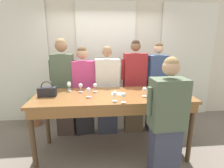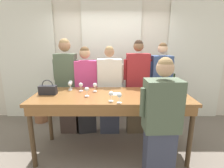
{
  "view_description": "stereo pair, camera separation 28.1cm",
  "coord_description": "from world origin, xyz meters",
  "views": [
    {
      "loc": [
        -0.27,
        -2.62,
        1.86
      ],
      "look_at": [
        0.0,
        0.09,
        1.17
      ],
      "focal_mm": 28.0,
      "sensor_mm": 36.0,
      "label": 1
    },
    {
      "loc": [
        0.01,
        -2.64,
        1.86
      ],
      "look_at": [
        0.0,
        0.09,
        1.17
      ],
      "focal_mm": 28.0,
      "sensor_mm": 36.0,
      "label": 2
    }
  ],
  "objects": [
    {
      "name": "ground_plane",
      "position": [
        0.0,
        0.0,
        0.0
      ],
      "size": [
        18.0,
        18.0,
        0.0
      ],
      "primitive_type": "plane",
      "color": "#70665B"
    },
    {
      "name": "wall_back",
      "position": [
        0.0,
        1.51,
        1.4
      ],
      "size": [
        12.0,
        0.06,
        2.8
      ],
      "color": "silver",
      "rests_on": "ground_plane"
    },
    {
      "name": "curtain_panel_left",
      "position": [
        -1.96,
        1.44,
        1.34
      ],
      "size": [
        1.33,
        0.03,
        2.69
      ],
      "color": "white",
      "rests_on": "ground_plane"
    },
    {
      "name": "curtain_panel_center",
      "position": [
        0.0,
        1.44,
        1.34
      ],
      "size": [
        1.33,
        0.03,
        2.69
      ],
      "color": "white",
      "rests_on": "ground_plane"
    },
    {
      "name": "curtain_panel_right",
      "position": [
        1.96,
        1.44,
        1.34
      ],
      "size": [
        1.33,
        0.03,
        2.69
      ],
      "color": "white",
      "rests_on": "ground_plane"
    },
    {
      "name": "tasting_bar",
      "position": [
        0.0,
        -0.03,
        0.92
      ],
      "size": [
        2.45,
        0.89,
        1.02
      ],
      "color": "brown",
      "rests_on": "ground_plane"
    },
    {
      "name": "wine_bottle",
      "position": [
        0.97,
        -0.01,
        1.15
      ],
      "size": [
        0.08,
        0.08,
        0.34
      ],
      "color": "black",
      "rests_on": "tasting_bar"
    },
    {
      "name": "handbag",
      "position": [
        -1.0,
        0.02,
        1.1
      ],
      "size": [
        0.27,
        0.12,
        0.24
      ],
      "color": "#232328",
      "rests_on": "tasting_bar"
    },
    {
      "name": "wine_glass_front_left",
      "position": [
        0.11,
        -0.37,
        1.13
      ],
      "size": [
        0.07,
        0.07,
        0.14
      ],
      "color": "white",
      "rests_on": "tasting_bar"
    },
    {
      "name": "wine_glass_front_mid",
      "position": [
        -0.72,
        0.38,
        1.13
      ],
      "size": [
        0.07,
        0.07,
        0.14
      ],
      "color": "white",
      "rests_on": "tasting_bar"
    },
    {
      "name": "wine_glass_front_right",
      "position": [
        0.0,
        -0.3,
        1.13
      ],
      "size": [
        0.07,
        0.07,
        0.14
      ],
      "color": "white",
      "rests_on": "tasting_bar"
    },
    {
      "name": "wine_glass_center_left",
      "position": [
        1.08,
        0.09,
        1.13
      ],
      "size": [
        0.07,
        0.07,
        0.14
      ],
      "color": "white",
      "rests_on": "tasting_bar"
    },
    {
      "name": "wine_glass_center_mid",
      "position": [
        -0.27,
        0.19,
        1.13
      ],
      "size": [
        0.07,
        0.07,
        0.14
      ],
      "color": "white",
      "rests_on": "tasting_bar"
    },
    {
      "name": "wine_glass_center_right",
      "position": [
        0.73,
        0.11,
        1.13
      ],
      "size": [
        0.07,
        0.07,
        0.14
      ],
      "color": "white",
      "rests_on": "tasting_bar"
    },
    {
      "name": "wine_glass_back_left",
      "position": [
        -0.37,
        -0.08,
        1.13
      ],
      "size": [
        0.07,
        0.07,
        0.14
      ],
      "color": "white",
      "rests_on": "tasting_bar"
    },
    {
      "name": "wine_glass_back_mid",
      "position": [
        0.48,
        -0.13,
        1.13
      ],
      "size": [
        0.07,
        0.07,
        0.14
      ],
      "color": "white",
      "rests_on": "tasting_bar"
    },
    {
      "name": "wine_glass_back_right",
      "position": [
        -0.71,
        0.26,
        1.13
      ],
      "size": [
        0.07,
        0.07,
        0.14
      ],
      "color": "white",
      "rests_on": "tasting_bar"
    },
    {
      "name": "wine_glass_near_host",
      "position": [
        1.16,
        0.01,
        1.13
      ],
      "size": [
        0.07,
        0.07,
        0.14
      ],
      "color": "white",
      "rests_on": "tasting_bar"
    },
    {
      "name": "wine_glass_by_bottle",
      "position": [
        -0.51,
        0.2,
        1.13
      ],
      "size": [
        0.07,
        0.07,
        0.14
      ],
      "color": "white",
      "rests_on": "tasting_bar"
    },
    {
      "name": "napkin",
      "position": [
        0.07,
        0.03,
        1.03
      ],
      "size": [
        0.17,
        0.17,
        0.0
      ],
      "color": "white",
      "rests_on": "tasting_bar"
    },
    {
      "name": "guest_olive_jacket",
      "position": [
        -0.87,
        0.68,
        1.0
      ],
      "size": [
        0.51,
        0.25,
        1.89
      ],
      "color": "#473833",
      "rests_on": "ground_plane"
    },
    {
      "name": "guest_pink_top",
      "position": [
        -0.5,
        0.68,
        0.91
      ],
      "size": [
        0.54,
        0.29,
        1.75
      ],
      "color": "#28282D",
      "rests_on": "ground_plane"
    },
    {
      "name": "guest_cream_sweater",
      "position": [
        -0.04,
        0.68,
        0.88
      ],
      "size": [
        0.57,
        0.27,
        1.76
      ],
      "color": "#383D51",
      "rests_on": "ground_plane"
    },
    {
      "name": "guest_striped_shirt",
      "position": [
        0.51,
        0.68,
        0.96
      ],
      "size": [
        0.54,
        0.23,
        1.87
      ],
      "color": "brown",
      "rests_on": "ground_plane"
    },
    {
      "name": "guest_navy_coat",
      "position": [
        0.96,
        0.68,
        0.93
      ],
      "size": [
        0.49,
        0.26,
        1.82
      ],
      "color": "#28282D",
      "rests_on": "ground_plane"
    },
    {
      "name": "host_pouring",
      "position": [
        0.61,
        -0.69,
        0.85
      ],
      "size": [
        0.54,
        0.3,
        1.68
      ],
      "color": "#383D51",
      "rests_on": "ground_plane"
    },
    {
      "name": "potted_plant",
      "position": [
        -1.65,
        1.16,
        0.32
      ],
      "size": [
        0.31,
        0.31,
        0.64
      ],
      "color": "#935B3D",
      "rests_on": "ground_plane"
    }
  ]
}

